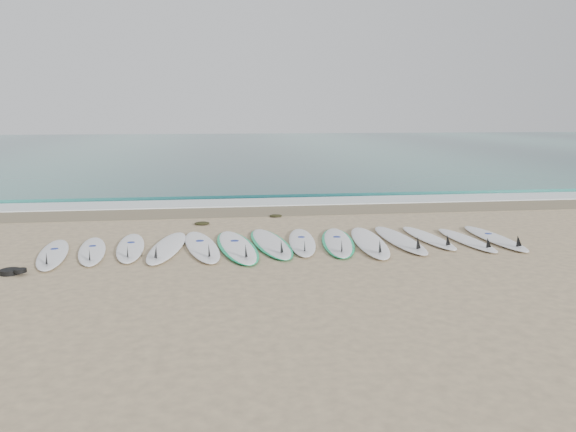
{
  "coord_description": "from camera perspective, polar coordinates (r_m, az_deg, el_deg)",
  "views": [
    {
      "loc": [
        -1.47,
        -10.89,
        2.66
      ],
      "look_at": [
        0.18,
        1.17,
        0.4
      ],
      "focal_mm": 35.0,
      "sensor_mm": 36.0,
      "label": 1
    }
  ],
  "objects": [
    {
      "name": "surfboard_4",
      "position": [
        11.17,
        -8.71,
        -3.06
      ],
      "size": [
        0.98,
        2.86,
        0.36
      ],
      "rotation": [
        0.0,
        0.0,
        0.15
      ],
      "color": "white",
      "rests_on": "ground"
    },
    {
      "name": "surfboard_12",
      "position": [
        12.21,
        17.77,
        -2.34
      ],
      "size": [
        0.63,
        2.32,
        0.29
      ],
      "rotation": [
        0.0,
        0.0,
        0.07
      ],
      "color": "white",
      "rests_on": "ground"
    },
    {
      "name": "surfboard_6",
      "position": [
        11.35,
        -1.74,
        -2.77
      ],
      "size": [
        0.93,
        2.83,
        0.35
      ],
      "rotation": [
        0.0,
        0.0,
        0.1
      ],
      "color": "white",
      "rests_on": "ground"
    },
    {
      "name": "surfboard_13",
      "position": [
        12.55,
        20.35,
        -2.12
      ],
      "size": [
        0.55,
        2.53,
        0.32
      ],
      "rotation": [
        0.0,
        0.0,
        0.01
      ],
      "color": "white",
      "rests_on": "ground"
    },
    {
      "name": "surfboard_10",
      "position": [
        11.84,
        11.36,
        -2.38
      ],
      "size": [
        0.64,
        2.73,
        0.35
      ],
      "rotation": [
        0.0,
        0.0,
        0.03
      ],
      "color": "silver",
      "rests_on": "ground"
    },
    {
      "name": "leash_coil",
      "position": [
        10.44,
        -26.22,
        -5.08
      ],
      "size": [
        0.46,
        0.36,
        0.11
      ],
      "color": "black",
      "rests_on": "ground"
    },
    {
      "name": "surfboard_7",
      "position": [
        11.44,
        1.45,
        -2.64
      ],
      "size": [
        0.8,
        2.6,
        0.33
      ],
      "rotation": [
        0.0,
        0.0,
        -0.11
      ],
      "color": "white",
      "rests_on": "ground"
    },
    {
      "name": "surfboard_11",
      "position": [
        12.2,
        14.15,
        -2.16
      ],
      "size": [
        0.66,
        2.37,
        0.3
      ],
      "rotation": [
        0.0,
        0.0,
        0.08
      ],
      "color": "white",
      "rests_on": "ground"
    },
    {
      "name": "foam_band",
      "position": [
        16.67,
        -2.63,
        1.39
      ],
      "size": [
        120.0,
        1.4,
        0.04
      ],
      "primitive_type": "cube",
      "color": "silver",
      "rests_on": "ground"
    },
    {
      "name": "surfboard_8",
      "position": [
        11.5,
        5.09,
        -2.64
      ],
      "size": [
        1.04,
        2.75,
        0.34
      ],
      "rotation": [
        0.0,
        0.0,
        -0.15
      ],
      "color": "silver",
      "rests_on": "ground"
    },
    {
      "name": "surfboard_3",
      "position": [
        11.22,
        -12.24,
        -3.13
      ],
      "size": [
        0.9,
        2.76,
        0.35
      ],
      "rotation": [
        0.0,
        0.0,
        -0.12
      ],
      "color": "white",
      "rests_on": "ground"
    },
    {
      "name": "ocean",
      "position": [
        43.5,
        -5.89,
        6.97
      ],
      "size": [
        120.0,
        55.0,
        0.03
      ],
      "primitive_type": "cube",
      "color": "#23615E",
      "rests_on": "ground"
    },
    {
      "name": "wet_sand_band",
      "position": [
        15.3,
        -2.16,
        0.51
      ],
      "size": [
        120.0,
        1.8,
        0.01
      ],
      "primitive_type": "cube",
      "color": "#72654C",
      "rests_on": "ground"
    },
    {
      "name": "surfboard_0",
      "position": [
        11.35,
        -22.8,
        -3.59
      ],
      "size": [
        0.87,
        2.52,
        0.32
      ],
      "rotation": [
        0.0,
        0.0,
        0.15
      ],
      "color": "white",
      "rests_on": "ground"
    },
    {
      "name": "surfboard_9",
      "position": [
        11.5,
        8.33,
        -2.64
      ],
      "size": [
        0.87,
        2.93,
        0.37
      ],
      "rotation": [
        0.0,
        0.0,
        -0.1
      ],
      "color": "white",
      "rests_on": "ground"
    },
    {
      "name": "seaweed_far",
      "position": [
        14.45,
        -1.25,
        0.03
      ],
      "size": [
        0.33,
        0.26,
        0.06
      ],
      "primitive_type": "ellipsoid",
      "color": "black",
      "rests_on": "ground"
    },
    {
      "name": "ground",
      "position": [
        11.31,
        -0.1,
        -3.09
      ],
      "size": [
        120.0,
        120.0,
        0.0
      ],
      "primitive_type": "plane",
      "color": "tan"
    },
    {
      "name": "surfboard_5",
      "position": [
        11.1,
        -5.19,
        -3.1
      ],
      "size": [
        1.01,
        2.97,
        0.37
      ],
      "rotation": [
        0.0,
        0.0,
        0.11
      ],
      "color": "white",
      "rests_on": "ground"
    },
    {
      "name": "seaweed_near",
      "position": [
        13.6,
        -8.73,
        -0.73
      ],
      "size": [
        0.37,
        0.29,
        0.07
      ],
      "primitive_type": "ellipsoid",
      "color": "black",
      "rests_on": "ground"
    },
    {
      "name": "surfboard_2",
      "position": [
        11.4,
        -15.73,
        -3.09
      ],
      "size": [
        0.73,
        2.55,
        0.32
      ],
      "rotation": [
        0.0,
        0.0,
        0.08
      ],
      "color": "white",
      "rests_on": "ground"
    },
    {
      "name": "surfboard_1",
      "position": [
        11.36,
        -19.3,
        -3.36
      ],
      "size": [
        0.85,
        2.43,
        0.3
      ],
      "rotation": [
        0.0,
        0.0,
        0.15
      ],
      "color": "white",
      "rests_on": "ground"
    },
    {
      "name": "wave_crest",
      "position": [
        18.14,
        -3.07,
        2.22
      ],
      "size": [
        120.0,
        1.0,
        0.1
      ],
      "primitive_type": "cube",
      "color": "#23615E",
      "rests_on": "ground"
    }
  ]
}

